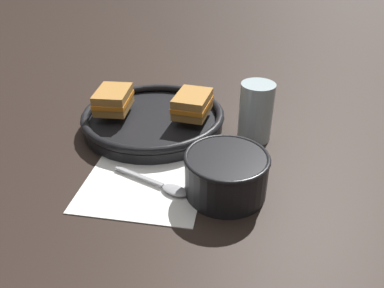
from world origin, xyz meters
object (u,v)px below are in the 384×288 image
skillet (154,119)px  spoon (165,186)px  soup_bowl (226,172)px  drinking_glass (256,112)px  sandwich_near_left (113,99)px  sandwich_near_right (193,104)px

skillet → spoon: bearing=-73.1°
soup_bowl → skillet: (-0.18, 0.22, -0.02)m
soup_bowl → skillet: soup_bowl is taller
drinking_glass → spoon: bearing=-128.0°
sandwich_near_left → drinking_glass: bearing=-3.7°
sandwich_near_right → drinking_glass: 0.14m
spoon → sandwich_near_left: 0.28m
sandwich_near_right → skillet: bearing=179.9°
sandwich_near_right → spoon: bearing=-95.5°
sandwich_near_left → drinking_glass: drinking_glass is taller
spoon → soup_bowl: bearing=27.3°
skillet → sandwich_near_left: (-0.09, 0.00, 0.04)m
spoon → sandwich_near_right: sandwich_near_right is taller
sandwich_near_left → skillet: bearing=-0.1°
soup_bowl → sandwich_near_right: (-0.09, 0.22, 0.02)m
soup_bowl → spoon: size_ratio=0.95×
spoon → drinking_glass: bearing=75.8°
soup_bowl → sandwich_near_right: 0.24m
spoon → sandwich_near_right: 0.23m
spoon → skillet: (-0.07, 0.23, 0.01)m
spoon → skillet: size_ratio=0.47×
spoon → drinking_glass: (0.16, 0.21, 0.06)m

